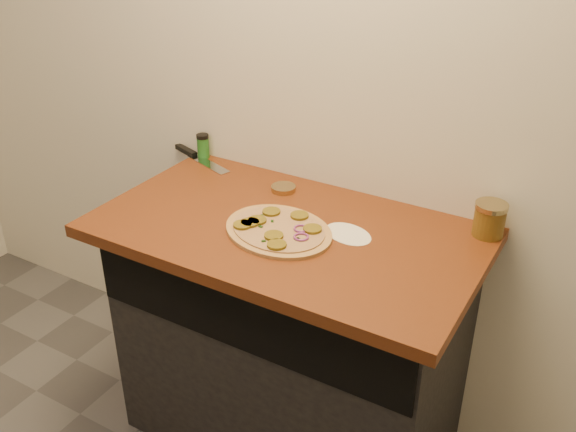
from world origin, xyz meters
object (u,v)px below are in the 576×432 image
Objects in this scene: pizza at (278,230)px; spice_shaker at (203,146)px; salsa_jar at (490,219)px; chefs_knife at (196,157)px.

spice_shaker is at bearing 147.34° from pizza.
pizza is 0.64m from salsa_jar.
pizza is 1.38× the size of chefs_knife.
spice_shaker is at bearing 177.76° from salsa_jar.
salsa_jar reaches higher than spice_shaker.
salsa_jar is at bearing -2.24° from spice_shaker.
pizza reaches higher than chefs_knife.
pizza is 4.14× the size of salsa_jar.
spice_shaker is (0.02, 0.02, 0.04)m from chefs_knife.
chefs_knife is 1.12m from salsa_jar.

